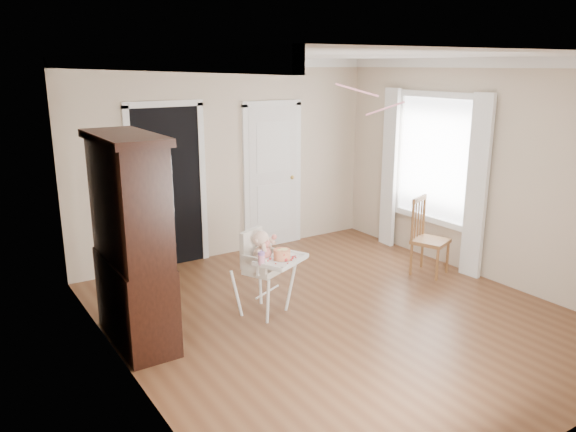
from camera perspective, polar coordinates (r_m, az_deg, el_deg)
floor at (r=6.18m, az=5.09°, el=-9.99°), size 5.00×5.00×0.00m
ceiling at (r=5.60m, az=5.75°, el=15.90°), size 5.00×5.00×0.00m
wall_back at (r=7.82m, az=-6.08°, el=5.72°), size 4.50×0.00×4.50m
wall_left at (r=4.72m, az=-16.56°, el=-1.10°), size 0.00×5.00×5.00m
wall_right at (r=7.33m, az=19.38°, el=4.32°), size 0.00×5.00×5.00m
crown_molding at (r=5.60m, az=5.74°, el=15.28°), size 4.50×5.00×0.12m
doorway at (r=7.49m, az=-12.11°, el=3.17°), size 1.06×0.05×2.22m
closet_door at (r=8.19m, az=-1.56°, el=3.92°), size 0.96×0.09×2.13m
window_right at (r=7.79m, az=14.39°, el=4.83°), size 0.13×1.84×2.30m
high_chair at (r=5.99m, az=-2.47°, el=-4.73°), size 0.76×0.83×0.95m
baby at (r=5.96m, az=-2.66°, el=-3.48°), size 0.31×0.23×0.41m
cake at (r=5.85m, az=-0.61°, el=-3.90°), size 0.23×0.23×0.11m
sippy_cup at (r=5.69m, az=-2.72°, el=-4.29°), size 0.07×0.07×0.17m
china_cabinet at (r=5.46m, az=-15.56°, el=-2.52°), size 0.53×1.20×2.03m
dining_chair at (r=7.40m, az=14.06°, el=-2.26°), size 0.52×0.52×1.00m
streamer at (r=6.44m, az=7.00°, el=12.59°), size 0.35×0.39×0.15m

